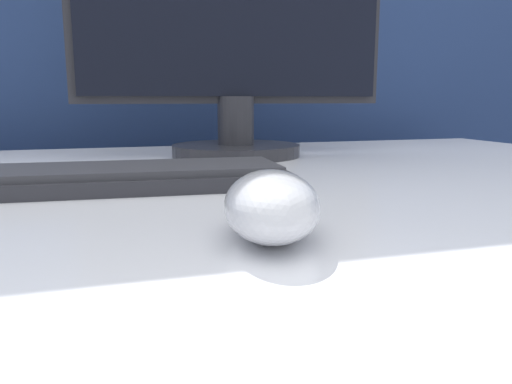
# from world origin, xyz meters

# --- Properties ---
(partition_panel) EXTENTS (5.00, 0.03, 1.40)m
(partition_panel) POSITION_xyz_m (0.00, 0.64, 0.70)
(partition_panel) COLOR navy
(partition_panel) RESTS_ON ground_plane
(computer_mouse_near) EXTENTS (0.10, 0.14, 0.05)m
(computer_mouse_near) POSITION_xyz_m (0.04, -0.21, 0.73)
(computer_mouse_near) COLOR silver
(computer_mouse_near) RESTS_ON desk
(keyboard) EXTENTS (0.38, 0.15, 0.02)m
(keyboard) POSITION_xyz_m (-0.06, 0.03, 0.72)
(keyboard) COLOR #28282D
(keyboard) RESTS_ON desk
(monitor) EXTENTS (0.52, 0.22, 0.49)m
(monitor) POSITION_xyz_m (0.15, 0.29, 0.96)
(monitor) COLOR #28282D
(monitor) RESTS_ON desk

